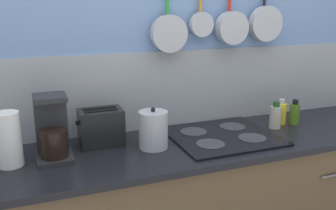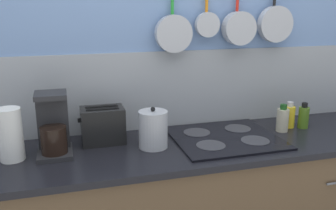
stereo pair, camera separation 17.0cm
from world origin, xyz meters
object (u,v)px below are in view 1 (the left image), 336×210
bottle_cooking_wine (275,116)px  bottle_sesame_oil (281,113)px  bottle_vinegar (294,113)px  paper_towel_roll (8,139)px  coffee_maker (52,132)px  kettle (153,130)px  toaster (101,127)px

bottle_cooking_wine → bottle_sesame_oil: bearing=34.0°
bottle_cooking_wine → bottle_vinegar: size_ratio=1.04×
paper_towel_roll → coffee_maker: coffee_maker is taller
paper_towel_roll → bottle_cooking_wine: 1.51m
coffee_maker → kettle: 0.51m
toaster → bottle_cooking_wine: toaster is taller
bottle_sesame_oil → toaster: bearing=177.5°
toaster → kettle: 0.29m
kettle → bottle_cooking_wine: bearing=2.8°
bottle_sesame_oil → bottle_vinegar: 0.09m
paper_towel_roll → bottle_vinegar: bearing=1.1°
toaster → bottle_vinegar: (1.21, -0.08, -0.03)m
toaster → bottle_cooking_wine: size_ratio=1.50×
toaster → bottle_sesame_oil: toaster is taller
paper_towel_roll → bottle_sesame_oil: 1.59m
paper_towel_roll → coffee_maker: bearing=8.0°
kettle → bottle_sesame_oil: 0.89m
paper_towel_roll → bottle_sesame_oil: (1.59, 0.07, -0.06)m
coffee_maker → bottle_sesame_oil: (1.39, 0.04, -0.06)m
paper_towel_roll → bottle_vinegar: size_ratio=1.64×
kettle → bottle_cooking_wine: size_ratio=1.35×
toaster → bottle_cooking_wine: (1.05, -0.10, -0.03)m
coffee_maker → bottle_cooking_wine: coffee_maker is taller
bottle_cooking_wine → kettle: bearing=-177.2°
coffee_maker → bottle_sesame_oil: coffee_maker is taller
coffee_maker → bottle_cooking_wine: 1.31m
bottle_sesame_oil → bottle_vinegar: size_ratio=1.01×
kettle → bottle_cooking_wine: (0.81, 0.04, -0.03)m
paper_towel_roll → bottle_vinegar: 1.67m
paper_towel_roll → toaster: paper_towel_roll is taller
coffee_maker → bottle_vinegar: (1.47, 0.01, -0.06)m
bottle_vinegar → kettle: bearing=-176.4°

